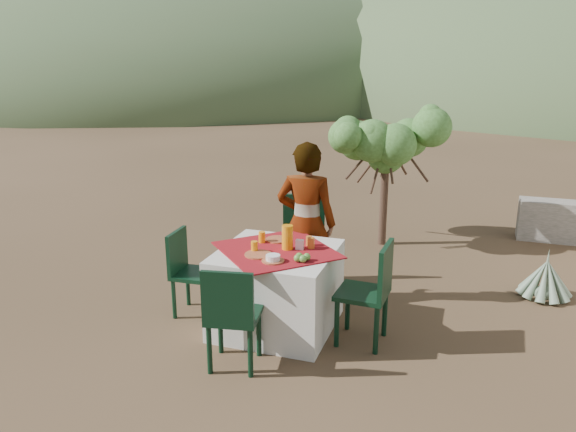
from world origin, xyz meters
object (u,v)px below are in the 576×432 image
Objects in this scene: table at (277,289)px; agave at (545,279)px; chair_right at (371,289)px; chair_near at (232,314)px; person at (306,223)px; juice_pitcher at (287,237)px; chair_far at (303,236)px; shrub_tree at (391,149)px; chair_left at (188,268)px.

table is 2.87m from agave.
chair_near is at bearing -48.03° from chair_right.
juice_pitcher is (0.01, -0.62, 0.05)m from person.
chair_right is (0.87, -0.02, 0.13)m from table.
chair_near is at bearing -103.87° from chair_far.
chair_near is 3.44m from agave.
chair_near is at bearing -101.68° from juice_pitcher.
shrub_tree reaches higher than chair_near.
shrub_tree reaches higher than agave.
chair_far is 1.07m from juice_pitcher.
table is at bearing 78.77° from person.
chair_near reaches higher than table.
chair_near reaches higher than agave.
agave is (2.42, 1.52, -0.18)m from table.
shrub_tree is 7.29× the size of juice_pitcher.
chair_left is 1.79m from chair_right.
chair_right reaches higher than table.
shrub_tree is at bearing 79.64° from juice_pitcher.
table is 0.82m from chair_near.
shrub_tree is at bearing -110.65° from chair_near.
person is (0.15, -0.39, 0.27)m from chair_far.
shrub_tree is (1.50, 2.72, 0.81)m from chair_left.
chair_right is 4.17× the size of juice_pitcher.
table is 1.32× the size of chair_far.
chair_far is 0.50m from person.
shrub_tree is at bearing 77.99° from table.
chair_near is 1.06× the size of chair_left.
juice_pitcher is (0.09, 0.04, 0.49)m from table.
juice_pitcher is (-0.79, 0.07, 0.36)m from chair_right.
chair_far is at bearing -100.35° from chair_near.
chair_far is 1.44m from chair_right.
person reaches higher than chair_right.
chair_left is 1.09m from juice_pitcher.
juice_pitcher reaches higher than agave.
chair_far is 0.61× the size of shrub_tree.
chair_far reaches higher than agave.
juice_pitcher reaches higher than table.
chair_left is 0.51× the size of person.
chair_near reaches higher than chair_left.
person is at bearing -127.93° from chair_right.
chair_far is 0.60× the size of person.
chair_left is 1.42× the size of agave.
chair_left is 3.21m from shrub_tree.
shrub_tree is at bearing 55.16° from chair_far.
chair_far is 2.57m from agave.
chair_left is 3.68m from agave.
chair_near is 0.95m from juice_pitcher.
shrub_tree reaches higher than juice_pitcher.
chair_far reaches higher than table.
juice_pitcher is (0.18, 0.85, 0.38)m from chair_near.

